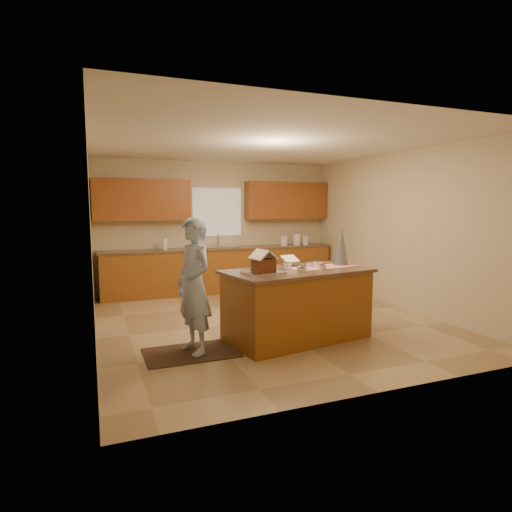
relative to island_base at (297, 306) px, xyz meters
name	(u,v)px	position (x,y,z in m)	size (l,w,h in m)	color
floor	(267,321)	(-0.03, 0.98, -0.45)	(5.50, 5.50, 0.00)	tan
ceiling	(267,144)	(-0.03, 0.98, 2.25)	(5.50, 5.50, 0.00)	silver
wall_back	(217,226)	(-0.03, 3.73, 0.90)	(5.50, 5.50, 0.00)	beige
wall_front	(383,253)	(-0.03, -1.77, 0.90)	(5.50, 5.50, 0.00)	beige
wall_left	(91,239)	(-2.53, 0.98, 0.90)	(5.50, 5.50, 0.00)	beige
wall_right	(399,231)	(2.47, 0.98, 0.90)	(5.50, 5.50, 0.00)	beige
stone_accent	(94,253)	(-2.51, 0.18, 0.80)	(2.50, 2.50, 0.00)	gray
window_curtain	(217,212)	(-0.03, 3.70, 1.20)	(1.05, 0.03, 1.00)	white
back_counter_base	(221,271)	(-0.03, 3.43, -0.01)	(4.80, 0.60, 0.88)	brown
back_counter_top	(221,249)	(-0.03, 3.43, 0.45)	(4.85, 0.63, 0.04)	brown
upper_cabinet_left	(142,200)	(-1.58, 3.55, 1.45)	(1.85, 0.35, 0.80)	#944C1F
upper_cabinet_right	(286,201)	(1.52, 3.55, 1.45)	(1.85, 0.35, 0.80)	#944C1F
sink	(221,249)	(-0.03, 3.43, 0.44)	(0.70, 0.45, 0.12)	silver
faucet	(218,240)	(-0.03, 3.61, 0.61)	(0.03, 0.03, 0.28)	silver
island_base	(297,306)	(0.00, 0.00, 0.00)	(1.84, 0.92, 0.90)	brown
island_top	(297,271)	(0.00, 0.00, 0.47)	(1.93, 1.00, 0.04)	brown
table_runner	(325,267)	(0.45, 0.07, 0.49)	(1.02, 0.37, 0.01)	#B90D26
baking_tray	(263,273)	(-0.55, -0.14, 0.50)	(0.47, 0.35, 0.03)	silver
cookbook	(290,259)	(0.09, 0.41, 0.58)	(0.23, 0.02, 0.18)	white
tinsel_tree	(341,245)	(0.78, 0.18, 0.77)	(0.23, 0.23, 0.56)	#AFADBA
rug	(191,353)	(-1.46, -0.04, -0.44)	(1.12, 0.73, 0.01)	black
boy	(194,285)	(-1.41, -0.04, 0.38)	(0.60, 0.39, 1.64)	#A5C4EB
canister_a	(284,241)	(1.41, 3.43, 0.57)	(0.15, 0.15, 0.21)	white
canister_b	(297,239)	(1.73, 3.43, 0.59)	(0.17, 0.17, 0.24)	white
canister_c	(305,240)	(1.94, 3.43, 0.56)	(0.13, 0.13, 0.19)	white
paper_towel	(165,244)	(-1.19, 3.43, 0.58)	(0.10, 0.10, 0.23)	white
gingerbread_house	(263,263)	(-0.55, -0.14, 0.62)	(0.32, 0.33, 0.29)	maroon
candy_bowls	(300,266)	(0.08, 0.10, 0.52)	(0.84, 0.59, 0.06)	#BDDD22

